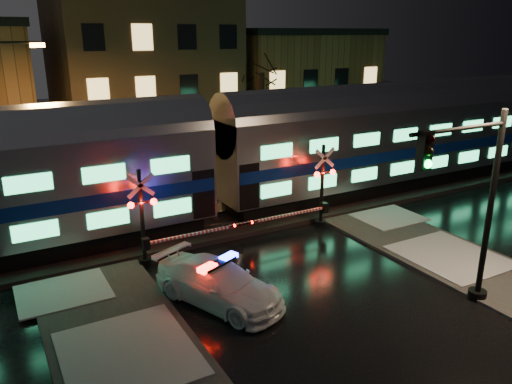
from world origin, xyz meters
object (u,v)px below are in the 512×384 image
at_px(police_car, 219,283).
at_px(crossing_signal_left, 153,226).
at_px(crossing_signal_right, 317,196).
at_px(traffic_light, 471,209).

relative_size(police_car, crossing_signal_left, 0.94).
distance_m(police_car, crossing_signal_right, 7.77).
distance_m(crossing_signal_right, traffic_light, 8.16).
height_order(crossing_signal_left, traffic_light, traffic_light).
bearing_deg(crossing_signal_right, police_car, -150.35).
distance_m(police_car, crossing_signal_left, 4.04).
distance_m(police_car, traffic_light, 8.36).
bearing_deg(crossing_signal_left, crossing_signal_right, 0.01).
xyz_separation_m(crossing_signal_right, traffic_light, (0.02, -7.96, 1.82)).
relative_size(police_car, traffic_light, 0.80).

